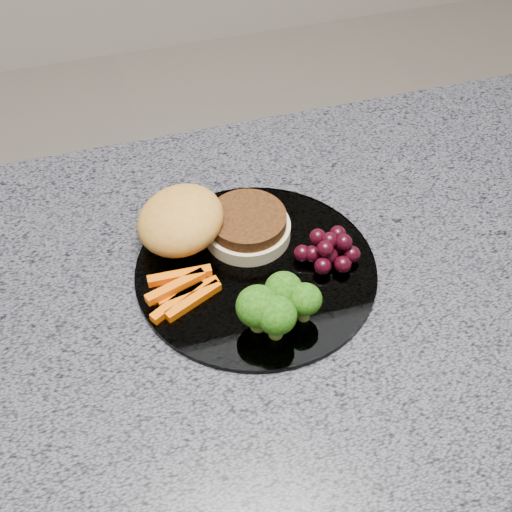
{
  "coord_description": "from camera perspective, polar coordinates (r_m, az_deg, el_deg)",
  "views": [
    {
      "loc": [
        -0.16,
        -0.45,
        1.48
      ],
      "look_at": [
        -0.02,
        0.04,
        0.93
      ],
      "focal_mm": 50.0,
      "sensor_mm": 36.0,
      "label": 1
    }
  ],
  "objects": [
    {
      "name": "countertop",
      "position": [
        0.76,
        2.14,
        -4.14
      ],
      "size": [
        1.2,
        0.6,
        0.04
      ],
      "primitive_type": "cube",
      "color": "#52525D",
      "rests_on": "island_cabinet"
    },
    {
      "name": "carrot_sticks",
      "position": [
        0.74,
        -5.93,
        -2.74
      ],
      "size": [
        0.08,
        0.06,
        0.02
      ],
      "rotation": [
        0.0,
        0.0,
        0.05
      ],
      "color": "#DD5903",
      "rests_on": "plate"
    },
    {
      "name": "plate",
      "position": [
        0.77,
        0.0,
        -1.16
      ],
      "size": [
        0.26,
        0.26,
        0.01
      ],
      "primitive_type": "cylinder",
      "color": "white",
      "rests_on": "countertop"
    },
    {
      "name": "island_cabinet",
      "position": [
        1.15,
        1.49,
        -18.17
      ],
      "size": [
        1.2,
        0.6,
        0.86
      ],
      "primitive_type": "cube",
      "color": "brown",
      "rests_on": "ground"
    },
    {
      "name": "burger",
      "position": [
        0.78,
        -4.13,
        2.47
      ],
      "size": [
        0.17,
        0.11,
        0.05
      ],
      "rotation": [
        0.0,
        0.0,
        0.06
      ],
      "color": "#C9BC8D",
      "rests_on": "plate"
    },
    {
      "name": "grape_bunch",
      "position": [
        0.77,
        5.87,
        0.55
      ],
      "size": [
        0.07,
        0.06,
        0.03
      ],
      "rotation": [
        0.0,
        0.0,
        0.42
      ],
      "color": "black",
      "rests_on": "plate"
    },
    {
      "name": "broccoli",
      "position": [
        0.69,
        1.65,
        -3.89
      ],
      "size": [
        0.09,
        0.07,
        0.05
      ],
      "rotation": [
        0.0,
        0.0,
        0.24
      ],
      "color": "olive",
      "rests_on": "plate"
    }
  ]
}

